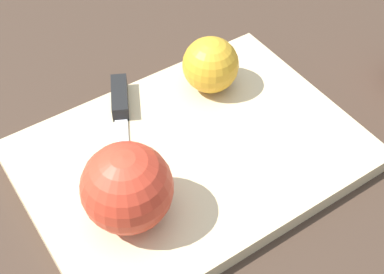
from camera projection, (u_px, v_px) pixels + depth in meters
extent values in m
plane|color=#38281E|center=(192.00, 161.00, 0.61)|extent=(4.00, 4.00, 0.00)
cube|color=#D1B789|center=(192.00, 155.00, 0.60)|extent=(0.39, 0.30, 0.02)
sphere|color=gold|center=(211.00, 65.00, 0.64)|extent=(0.07, 0.07, 0.07)
cylinder|color=#EFE5C6|center=(213.00, 68.00, 0.63)|extent=(0.06, 0.02, 0.06)
sphere|color=red|center=(127.00, 188.00, 0.50)|extent=(0.09, 0.09, 0.09)
cylinder|color=#EFE5C6|center=(135.00, 191.00, 0.50)|extent=(0.08, 0.04, 0.08)
cube|color=silver|center=(122.00, 147.00, 0.59)|extent=(0.06, 0.08, 0.00)
cube|color=black|center=(120.00, 97.00, 0.63)|extent=(0.05, 0.06, 0.02)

